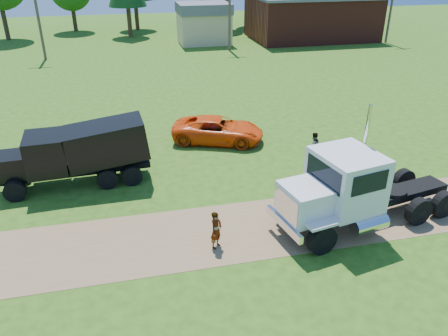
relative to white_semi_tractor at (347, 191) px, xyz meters
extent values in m
plane|color=#274B10|center=(-2.13, 0.68, -1.70)|extent=(140.00, 140.00, 0.00)
cube|color=brown|center=(-2.13, 0.68, -1.69)|extent=(120.00, 4.20, 0.01)
cube|color=black|center=(1.23, 0.27, -0.83)|extent=(8.15, 2.54, 0.32)
cylinder|color=black|center=(-1.63, -1.46, -1.10)|extent=(1.24, 0.60, 1.19)
cylinder|color=black|center=(-1.63, -1.46, -1.10)|extent=(0.48, 0.47, 0.42)
cylinder|color=black|center=(-2.06, 0.81, -1.10)|extent=(1.24, 0.60, 1.19)
cylinder|color=black|center=(-2.06, 0.81, -1.10)|extent=(0.48, 0.47, 0.42)
cylinder|color=black|center=(3.15, -0.54, -1.10)|extent=(1.24, 0.60, 1.19)
cylinder|color=black|center=(3.15, -0.54, -1.10)|extent=(0.48, 0.47, 0.42)
cylinder|color=black|center=(2.71, 1.73, -1.10)|extent=(1.24, 0.60, 1.19)
cylinder|color=black|center=(2.71, 1.73, -1.10)|extent=(0.48, 0.47, 0.42)
cylinder|color=black|center=(4.53, -0.28, -1.10)|extent=(1.24, 0.60, 1.19)
cylinder|color=black|center=(4.53, -0.28, -1.10)|extent=(0.48, 0.47, 0.42)
cylinder|color=black|center=(4.09, 1.99, -1.10)|extent=(1.24, 0.60, 1.19)
cylinder|color=black|center=(4.09, 1.99, -1.10)|extent=(0.48, 0.47, 0.42)
cube|color=silver|center=(-1.79, -0.32, -0.02)|extent=(2.26, 2.17, 1.30)
cube|color=silver|center=(-2.75, -0.50, -0.08)|extent=(0.39, 1.61, 1.08)
cube|color=silver|center=(-2.80, -0.51, -0.83)|extent=(0.63, 2.47, 0.32)
cube|color=silver|center=(-0.09, 0.01, 0.52)|extent=(2.72, 2.98, 2.27)
cube|color=black|center=(-1.19, -0.20, 1.00)|extent=(0.46, 2.13, 0.92)
cube|color=black|center=(0.15, -1.27, 1.00)|extent=(1.60, 0.35, 0.81)
cube|color=black|center=(-0.34, 1.29, 1.00)|extent=(1.60, 0.35, 0.81)
cube|color=silver|center=(-1.63, -1.46, -0.40)|extent=(1.37, 0.72, 0.11)
cube|color=silver|center=(-2.06, 0.81, -0.40)|extent=(1.37, 0.72, 0.11)
cylinder|color=silver|center=(0.51, -1.14, -0.94)|extent=(1.61, 0.92, 0.65)
cylinder|color=silver|center=(1.01, 0.83, 0.79)|extent=(0.18, 0.18, 4.97)
cylinder|color=black|center=(2.51, 0.51, -0.58)|extent=(1.39, 1.39, 0.13)
cube|color=black|center=(-11.04, 6.40, -0.98)|extent=(7.23, 1.33, 0.27)
cylinder|color=black|center=(-13.68, 5.29, -1.20)|extent=(1.01, 0.37, 0.99)
cylinder|color=black|center=(-13.68, 5.29, -1.20)|extent=(0.37, 0.35, 0.35)
cylinder|color=black|center=(-13.79, 7.18, -1.20)|extent=(1.01, 0.37, 0.99)
cylinder|color=black|center=(-13.79, 7.18, -1.20)|extent=(0.37, 0.35, 0.35)
cylinder|color=black|center=(-9.55, 5.54, -1.20)|extent=(1.01, 0.37, 0.99)
cylinder|color=black|center=(-9.55, 5.54, -1.20)|extent=(0.37, 0.35, 0.35)
cylinder|color=black|center=(-9.66, 7.43, -1.20)|extent=(1.01, 0.37, 0.99)
cylinder|color=black|center=(-9.66, 7.43, -1.20)|extent=(0.37, 0.35, 0.35)
cylinder|color=black|center=(-8.38, 5.61, -1.20)|extent=(1.01, 0.37, 0.99)
cylinder|color=black|center=(-8.38, 5.61, -1.20)|extent=(0.37, 0.35, 0.35)
cylinder|color=black|center=(-8.50, 7.50, -1.20)|extent=(1.01, 0.37, 0.99)
cylinder|color=black|center=(-8.50, 7.50, -1.20)|extent=(0.37, 0.35, 0.35)
cube|color=black|center=(-13.64, 6.24, -0.30)|extent=(1.71, 1.62, 1.08)
cube|color=black|center=(-12.21, 6.33, 0.10)|extent=(1.92, 2.26, 1.80)
cube|color=black|center=(-13.09, 6.28, 0.50)|extent=(0.15, 1.80, 0.72)
cube|color=black|center=(-9.43, 6.50, 0.32)|extent=(4.07, 2.39, 2.18)
imported|color=#E7460A|center=(-3.12, 9.99, -0.95)|extent=(5.92, 4.22, 1.50)
imported|color=#999999|center=(-5.43, -0.22, -0.91)|extent=(0.67, 0.67, 1.57)
imported|color=#999999|center=(1.43, 6.38, -0.92)|extent=(0.82, 0.67, 1.56)
cube|color=maroon|center=(15.87, 40.68, 0.80)|extent=(15.00, 10.00, 5.00)
cube|color=tan|center=(1.87, 40.68, 0.10)|extent=(6.00, 5.00, 3.60)
cube|color=#59585D|center=(1.87, 40.68, 2.40)|extent=(6.20, 5.40, 1.20)
cylinder|color=#463328|center=(-16.13, 35.68, 2.80)|extent=(0.28, 0.28, 9.00)
cylinder|color=#463328|center=(3.87, 35.68, 2.80)|extent=(0.28, 0.28, 9.00)
cylinder|color=#463328|center=(23.87, 35.68, 2.80)|extent=(0.28, 0.28, 9.00)
cylinder|color=#352415|center=(-22.22, 48.53, 0.23)|extent=(0.56, 0.56, 3.86)
cylinder|color=#352415|center=(-14.21, 53.40, -0.22)|extent=(0.56, 0.56, 2.95)
cylinder|color=#352415|center=(-5.62, 52.55, 0.37)|extent=(0.56, 0.56, 4.13)
cylinder|color=#352415|center=(5.45, 50.26, 0.00)|extent=(0.56, 0.56, 3.39)
cylinder|color=#352415|center=(11.88, 52.00, 0.30)|extent=(0.56, 0.56, 3.99)
cylinder|color=#352415|center=(25.16, 50.20, 0.22)|extent=(0.56, 0.56, 3.84)
cylinder|color=#352415|center=(-6.82, 47.20, 0.23)|extent=(0.56, 0.56, 3.86)
camera|label=1|loc=(-8.28, -13.77, 8.70)|focal=35.00mm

